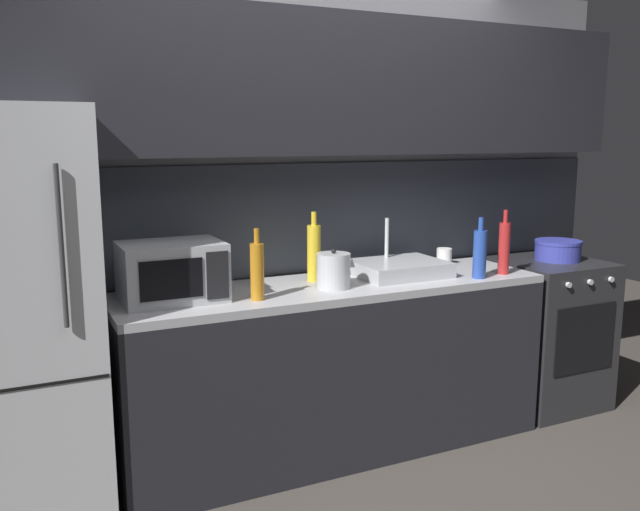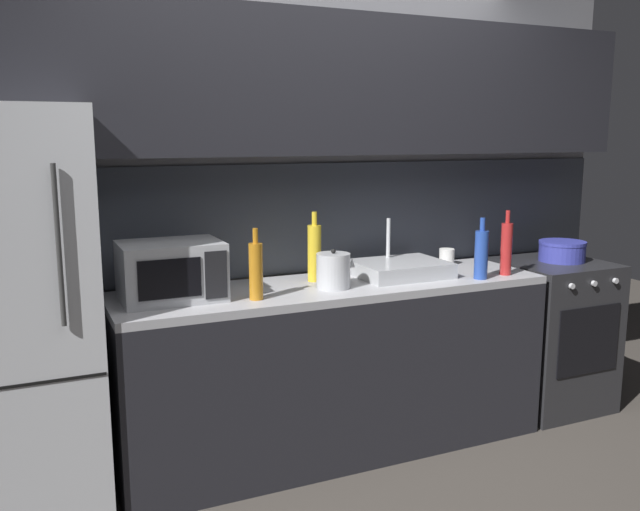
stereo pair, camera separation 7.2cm
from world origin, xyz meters
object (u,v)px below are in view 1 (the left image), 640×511
at_px(refrigerator, 12,322).
at_px(wine_bottle_amber, 257,271).
at_px(wine_bottle_yellow, 314,252).
at_px(microwave, 172,272).
at_px(mug_white, 444,256).
at_px(oven_range, 546,332).
at_px(cooking_pot, 558,250).
at_px(wine_bottle_blue, 480,253).
at_px(kettle, 334,271).
at_px(wine_bottle_red, 504,247).

relative_size(refrigerator, wine_bottle_amber, 5.31).
xyz_separation_m(wine_bottle_yellow, wine_bottle_amber, (-0.41, -0.25, -0.01)).
xyz_separation_m(refrigerator, wine_bottle_yellow, (1.44, 0.11, 0.17)).
bearing_deg(microwave, refrigerator, -178.45).
xyz_separation_m(wine_bottle_amber, mug_white, (1.29, 0.34, -0.09)).
distance_m(oven_range, wine_bottle_yellow, 1.65).
xyz_separation_m(wine_bottle_yellow, cooking_pot, (1.59, -0.11, -0.09)).
relative_size(microwave, cooking_pot, 1.67).
bearing_deg(wine_bottle_blue, refrigerator, 174.84).
height_order(wine_bottle_yellow, cooking_pot, wine_bottle_yellow).
bearing_deg(mug_white, wine_bottle_amber, -165.43).
distance_m(kettle, cooking_pot, 1.57).
xyz_separation_m(mug_white, cooking_pot, (0.70, -0.19, 0.01)).
bearing_deg(wine_bottle_blue, cooking_pot, 15.04).
xyz_separation_m(refrigerator, wine_bottle_red, (2.46, -0.18, 0.16)).
relative_size(wine_bottle_yellow, wine_bottle_blue, 1.12).
bearing_deg(mug_white, wine_bottle_yellow, -174.53).
xyz_separation_m(kettle, cooking_pot, (1.57, 0.08, -0.03)).
bearing_deg(oven_range, microwave, 179.51).
distance_m(oven_range, wine_bottle_red, 0.81).
bearing_deg(kettle, wine_bottle_red, -5.71).
bearing_deg(mug_white, cooking_pot, -15.44).
xyz_separation_m(kettle, mug_white, (0.87, 0.27, -0.04)).
bearing_deg(microwave, oven_range, -0.49).
distance_m(oven_range, wine_bottle_blue, 0.94).
xyz_separation_m(wine_bottle_red, cooking_pot, (0.57, 0.18, -0.09)).
distance_m(microwave, mug_white, 1.66).
bearing_deg(wine_bottle_yellow, refrigerator, -175.71).
relative_size(microwave, wine_bottle_red, 1.30).
bearing_deg(wine_bottle_yellow, wine_bottle_amber, -148.27).
distance_m(refrigerator, microwave, 0.70).
bearing_deg(kettle, microwave, 173.05).
bearing_deg(mug_white, wine_bottle_red, -71.24).
xyz_separation_m(oven_range, wine_bottle_amber, (-1.94, -0.14, 0.59)).
bearing_deg(kettle, refrigerator, 176.98).
xyz_separation_m(refrigerator, kettle, (1.46, -0.08, 0.10)).
relative_size(kettle, cooking_pot, 0.74).
relative_size(refrigerator, wine_bottle_yellow, 4.88).
height_order(refrigerator, kettle, refrigerator).
distance_m(refrigerator, wine_bottle_amber, 1.06).
xyz_separation_m(refrigerator, mug_white, (2.33, 0.19, 0.06)).
xyz_separation_m(microwave, cooking_pot, (2.35, -0.02, -0.07)).
bearing_deg(oven_range, wine_bottle_blue, -163.98).
relative_size(oven_range, wine_bottle_amber, 2.70).
bearing_deg(cooking_pot, kettle, -177.17).
distance_m(oven_range, microwave, 2.37).
bearing_deg(cooking_pot, oven_range, -178.53).
bearing_deg(wine_bottle_amber, cooking_pot, 4.11).
distance_m(wine_bottle_blue, mug_white, 0.41).
bearing_deg(microwave, wine_bottle_blue, -8.00).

